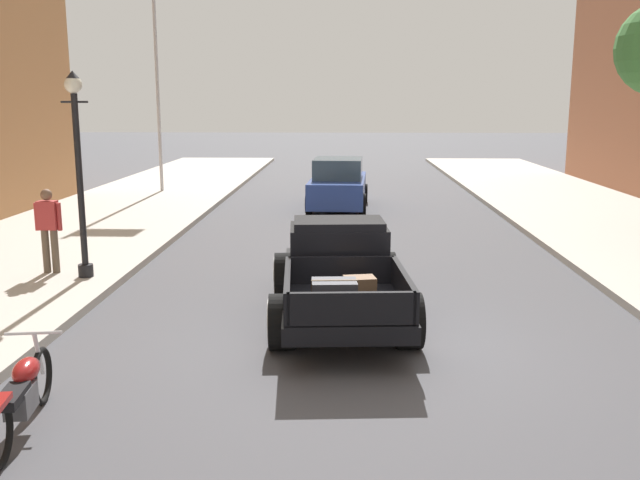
{
  "coord_description": "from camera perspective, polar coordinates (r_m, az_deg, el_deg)",
  "views": [
    {
      "loc": [
        -0.24,
        -9.42,
        3.44
      ],
      "look_at": [
        -0.69,
        2.81,
        1.0
      ],
      "focal_mm": 38.98,
      "sensor_mm": 36.0,
      "label": 1
    }
  ],
  "objects": [
    {
      "name": "flagpole",
      "position": [
        26.74,
        -12.88,
        16.01
      ],
      "size": [
        1.74,
        0.16,
        9.16
      ],
      "color": "#B2B2B7",
      "rests_on": "sidewalk_left"
    },
    {
      "name": "street_lamp_near",
      "position": [
        13.72,
        -19.23,
        6.24
      ],
      "size": [
        0.5,
        0.32,
        3.85
      ],
      "color": "black",
      "rests_on": "sidewalk_left"
    },
    {
      "name": "motorcycle_parked",
      "position": [
        8.09,
        -23.29,
        -11.47
      ],
      "size": [
        0.62,
        2.11,
        0.93
      ],
      "color": "black",
      "rests_on": "ground"
    },
    {
      "name": "hotrod_truck_black",
      "position": [
        11.3,
        1.53,
        -2.48
      ],
      "size": [
        2.41,
        5.02,
        1.58
      ],
      "color": "black",
      "rests_on": "ground"
    },
    {
      "name": "car_background_blue",
      "position": [
        22.75,
        1.51,
        4.53
      ],
      "size": [
        2.02,
        4.38,
        1.65
      ],
      "color": "#284293",
      "rests_on": "ground"
    },
    {
      "name": "pedestrian_sidewalk_left",
      "position": [
        14.44,
        -21.38,
        1.11
      ],
      "size": [
        0.53,
        0.22,
        1.65
      ],
      "color": "brown",
      "rests_on": "sidewalk_left"
    },
    {
      "name": "ground_plane",
      "position": [
        10.03,
        3.37,
        -8.81
      ],
      "size": [
        140.0,
        140.0,
        0.0
      ],
      "primitive_type": "plane",
      "color": "#47474C"
    }
  ]
}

